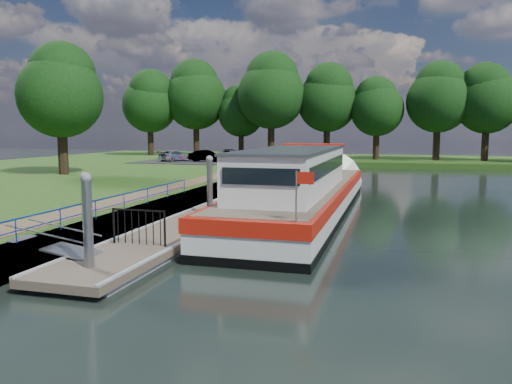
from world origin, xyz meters
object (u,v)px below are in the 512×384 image
(car_a, at_px, (242,156))
(pontoon, at_px, (241,204))
(car_c, at_px, (175,156))
(car_b, at_px, (206,156))
(car_d, at_px, (228,154))
(barge, at_px, (306,191))

(car_a, bearing_deg, pontoon, -69.27)
(pontoon, distance_m, car_c, 27.40)
(car_b, height_order, car_d, car_b)
(pontoon, bearing_deg, car_b, 115.30)
(barge, relative_size, car_d, 5.21)
(car_d, bearing_deg, barge, -68.59)
(car_a, bearing_deg, car_b, -175.77)
(car_b, distance_m, car_d, 3.90)
(pontoon, xyz_separation_m, car_a, (-7.15, 23.16, 1.28))
(car_a, relative_size, car_d, 0.91)
(car_a, bearing_deg, barge, -62.32)
(pontoon, bearing_deg, car_d, 110.28)
(car_b, xyz_separation_m, car_c, (-3.59, 0.08, -0.04))
(car_a, bearing_deg, car_d, 130.34)
(pontoon, xyz_separation_m, car_d, (-9.94, 26.89, 1.22))
(barge, distance_m, car_d, 30.87)
(barge, height_order, car_a, barge)
(barge, bearing_deg, pontoon, 166.61)
(car_a, xyz_separation_m, car_b, (-3.78, -0.04, -0.04))
(car_c, xyz_separation_m, car_d, (4.59, 3.69, 0.02))
(car_c, bearing_deg, car_a, -159.69)
(pontoon, distance_m, car_d, 28.69)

